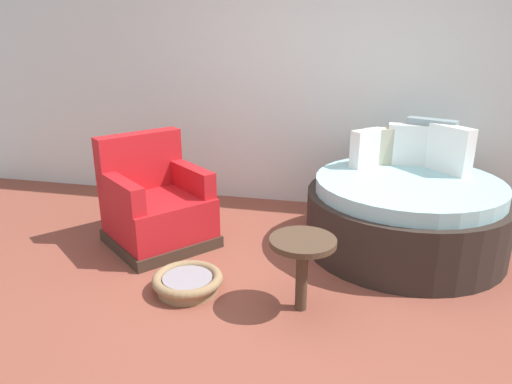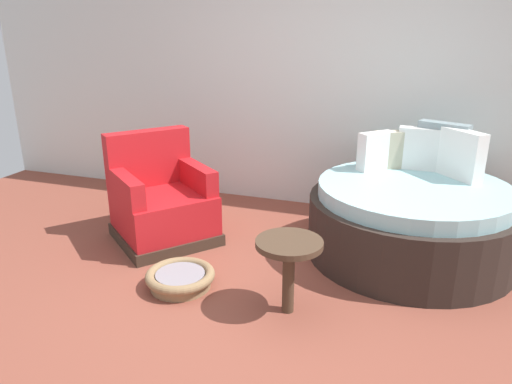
% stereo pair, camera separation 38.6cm
% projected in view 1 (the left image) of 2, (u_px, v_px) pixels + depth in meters
% --- Properties ---
extents(ground_plane, '(8.00, 8.00, 0.02)m').
position_uv_depth(ground_plane, '(266.00, 311.00, 3.24)').
color(ground_plane, brown).
extents(back_wall, '(8.00, 0.12, 3.20)m').
position_uv_depth(back_wall, '(313.00, 50.00, 4.75)').
color(back_wall, silver).
rests_on(back_wall, ground_plane).
extents(round_daybed, '(1.67, 1.67, 1.05)m').
position_uv_depth(round_daybed, '(406.00, 212.00, 4.07)').
color(round_daybed, '#2D231E').
rests_on(round_daybed, ground_plane).
extents(red_armchair, '(1.12, 1.12, 0.94)m').
position_uv_depth(red_armchair, '(156.00, 207.00, 4.16)').
color(red_armchair, '#38281E').
rests_on(red_armchair, ground_plane).
extents(pet_basket, '(0.51, 0.51, 0.13)m').
position_uv_depth(pet_basket, '(188.00, 282.00, 3.45)').
color(pet_basket, '#8E704C').
rests_on(pet_basket, ground_plane).
extents(side_table, '(0.44, 0.44, 0.52)m').
position_uv_depth(side_table, '(302.00, 252.00, 3.12)').
color(side_table, '#473323').
rests_on(side_table, ground_plane).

